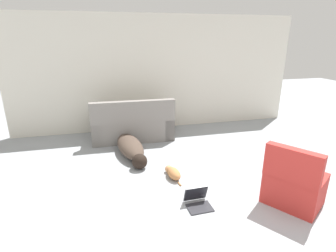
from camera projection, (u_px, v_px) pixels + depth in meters
name	position (u px, v px, depth m)	size (l,w,h in m)	color
wall_back	(158.00, 74.00, 5.89)	(6.46, 0.06, 2.52)	silver
couch	(132.00, 125.00, 5.53)	(1.66, 0.93, 0.88)	gray
dog	(131.00, 148.00, 4.73)	(0.57, 1.58, 0.29)	#4C3D33
cat	(173.00, 173.00, 3.99)	(0.22, 0.51, 0.16)	#BC7A47
laptop_open	(197.00, 199.00, 3.33)	(0.32, 0.31, 0.23)	#2D2D33
side_chair	(294.00, 184.00, 3.29)	(0.83, 0.85, 0.83)	#B72D28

